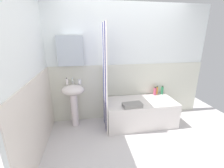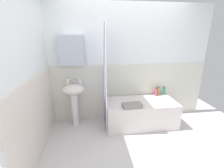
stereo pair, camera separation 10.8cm
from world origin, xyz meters
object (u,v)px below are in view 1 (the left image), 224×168
object	(u,v)px
sink	(73,96)
toothbrush_cup	(80,82)
bathtub	(140,112)
body_wash_bottle	(155,91)
lotion_bottle	(157,90)
towel_folded	(132,105)
conditioner_bottle	(162,90)
soap_dispenser	(67,82)

from	to	relation	value
sink	toothbrush_cup	size ratio (longest dim) A/B	9.53
bathtub	body_wash_bottle	distance (m)	0.61
body_wash_bottle	lotion_bottle	bearing A→B (deg)	26.97
body_wash_bottle	towel_folded	size ratio (longest dim) A/B	0.53
sink	toothbrush_cup	bearing A→B (deg)	22.40
sink	toothbrush_cup	distance (m)	0.31
conditioner_bottle	lotion_bottle	xyz separation A→B (m)	(-0.12, 0.01, 0.00)
towel_folded	bathtub	bearing A→B (deg)	43.94
soap_dispenser	lotion_bottle	world-z (taller)	soap_dispenser
sink	lotion_bottle	bearing A→B (deg)	4.25
sink	bathtub	xyz separation A→B (m)	(1.33, -0.15, -0.38)
lotion_bottle	body_wash_bottle	bearing A→B (deg)	-153.03
conditioner_bottle	bathtub	bearing A→B (deg)	-155.71
sink	conditioner_bottle	xyz separation A→B (m)	(1.94, 0.12, -0.04)
conditioner_bottle	towel_folded	xyz separation A→B (m)	(-0.85, -0.51, -0.06)
sink	lotion_bottle	distance (m)	1.82
body_wash_bottle	bathtub	bearing A→B (deg)	-149.02
sink	towel_folded	distance (m)	1.16
conditioner_bottle	body_wash_bottle	distance (m)	0.18
soap_dispenser	towel_folded	world-z (taller)	soap_dispenser
conditioner_bottle	towel_folded	distance (m)	0.99
toothbrush_cup	lotion_bottle	size ratio (longest dim) A/B	0.47
bathtub	lotion_bottle	size ratio (longest dim) A/B	7.25
soap_dispenser	sink	bearing A→B (deg)	-27.97
toothbrush_cup	body_wash_bottle	world-z (taller)	toothbrush_cup
bathtub	body_wash_bottle	xyz separation A→B (m)	(0.43, 0.26, 0.34)
sink	lotion_bottle	size ratio (longest dim) A/B	4.46
body_wash_bottle	towel_folded	world-z (taller)	body_wash_bottle
sink	towel_folded	size ratio (longest dim) A/B	2.44
lotion_bottle	body_wash_bottle	distance (m)	0.07
bathtub	body_wash_bottle	world-z (taller)	body_wash_bottle
sink	conditioner_bottle	distance (m)	1.94
soap_dispenser	conditioner_bottle	distance (m)	2.07
sink	bathtub	size ratio (longest dim) A/B	0.62
lotion_bottle	soap_dispenser	bearing A→B (deg)	-177.67
conditioner_bottle	towel_folded	bearing A→B (deg)	-149.13
conditioner_bottle	body_wash_bottle	world-z (taller)	conditioner_bottle
body_wash_bottle	conditioner_bottle	bearing A→B (deg)	5.67
toothbrush_cup	soap_dispenser	bearing A→B (deg)	179.56
lotion_bottle	body_wash_bottle	xyz separation A→B (m)	(-0.06, -0.03, -0.00)
soap_dispenser	bathtub	distance (m)	1.60
toothbrush_cup	body_wash_bottle	distance (m)	1.65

